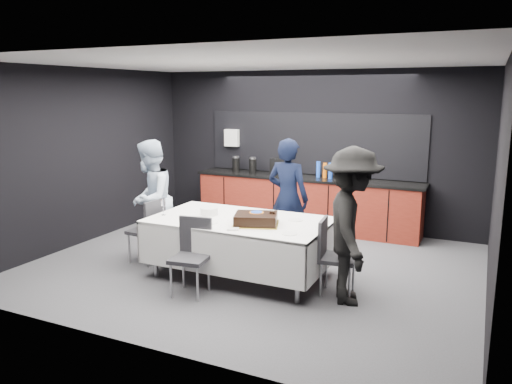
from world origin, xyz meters
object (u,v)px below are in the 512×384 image
champagne_flute (163,204)px  cake_assembly (256,219)px  plate_stack (209,211)px  person_left (150,199)px  chair_left (150,226)px  person_center (288,198)px  chair_right (332,251)px  person_right (352,226)px  chair_near (192,250)px  party_table (240,229)px

champagne_flute → cake_assembly: bearing=3.8°
plate_stack → person_left: size_ratio=0.14×
chair_left → person_left: 0.43m
person_center → cake_assembly: bearing=98.2°
champagne_flute → chair_right: 2.34m
chair_right → person_right: size_ratio=0.51×
chair_near → champagne_flute: bearing=147.0°
champagne_flute → person_right: 2.57m
party_table → person_left: (-1.55, 0.16, 0.23)m
chair_left → person_center: (1.68, 1.09, 0.35)m
plate_stack → chair_near: bearing=-74.6°
party_table → person_center: size_ratio=1.31×
cake_assembly → person_left: size_ratio=0.39×
person_right → person_center: bearing=27.0°
party_table → cake_assembly: 0.40m
person_left → person_right: 3.11m
party_table → chair_left: size_ratio=2.51×
chair_left → chair_right: same height
chair_near → person_center: size_ratio=0.52×
person_left → party_table: bearing=68.6°
chair_left → chair_near: bearing=-30.5°
person_right → chair_left: bearing=68.6°
champagne_flute → person_center: size_ratio=0.13×
party_table → person_left: person_left is taller
chair_left → person_center: person_center is taller
party_table → champagne_flute: champagne_flute is taller
chair_right → person_right: bearing=-26.2°
chair_left → person_right: size_ratio=0.51×
chair_right → chair_left: bearing=-179.8°
person_right → plate_stack: bearing=64.6°
chair_right → cake_assembly: bearing=-174.2°
chair_left → cake_assembly: bearing=-2.9°
cake_assembly → plate_stack: (-0.79, 0.19, -0.02)m
chair_left → chair_near: 1.32m
person_center → person_left: bearing=31.6°
party_table → chair_near: bearing=-110.0°
party_table → cake_assembly: size_ratio=3.40×
plate_stack → cake_assembly: bearing=-13.4°
chair_near → chair_right: bearing=23.9°
party_table → chair_right: chair_right is taller
party_table → cake_assembly: (0.31, -0.16, 0.21)m
champagne_flute → chair_left: champagne_flute is taller
chair_near → cake_assembly: bearing=45.2°
party_table → person_left: bearing=174.0°
champagne_flute → chair_left: (-0.38, 0.18, -0.40)m
champagne_flute → chair_right: bearing=4.6°
champagne_flute → person_center: bearing=44.3°
cake_assembly → chair_left: bearing=177.1°
cake_assembly → person_center: (-0.04, 1.18, 0.03)m
chair_right → person_right: 0.48m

